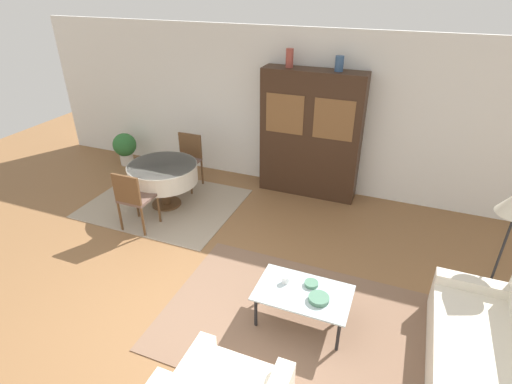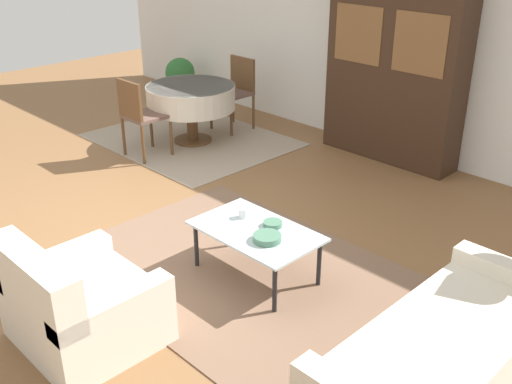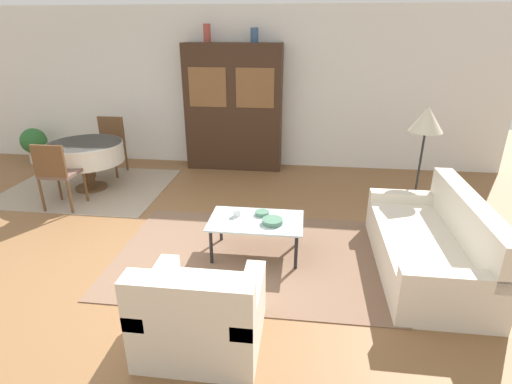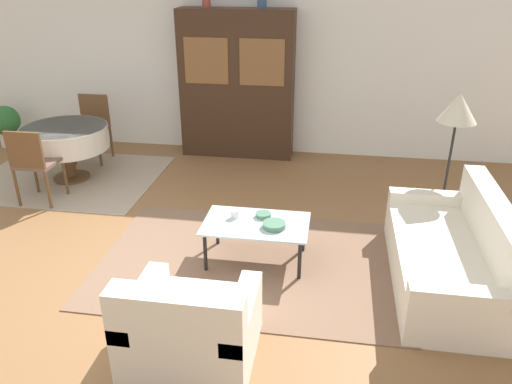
# 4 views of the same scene
# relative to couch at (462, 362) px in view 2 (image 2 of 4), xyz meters

# --- Properties ---
(ground_plane) EXTENTS (14.00, 14.00, 0.00)m
(ground_plane) POSITION_rel_couch_xyz_m (-2.96, -0.32, -0.29)
(ground_plane) COLOR brown
(wall_back) EXTENTS (10.00, 0.06, 2.70)m
(wall_back) POSITION_rel_couch_xyz_m (-2.96, 3.31, 1.06)
(wall_back) COLOR white
(wall_back) RESTS_ON ground_plane
(area_rug) EXTENTS (2.97, 2.01, 0.01)m
(area_rug) POSITION_rel_couch_xyz_m (-1.86, 0.05, -0.28)
(area_rug) COLOR brown
(area_rug) RESTS_ON ground_plane
(dining_rug) EXTENTS (2.41, 1.93, 0.01)m
(dining_rug) POSITION_rel_couch_xyz_m (-4.69, 1.75, -0.28)
(dining_rug) COLOR gray
(dining_rug) RESTS_ON ground_plane
(couch) EXTENTS (0.91, 1.87, 0.82)m
(couch) POSITION_rel_couch_xyz_m (0.00, 0.00, 0.00)
(couch) COLOR silver
(couch) RESTS_ON ground_plane
(armchair) EXTENTS (0.92, 0.83, 0.79)m
(armchair) POSITION_rel_couch_xyz_m (-2.08, -1.33, 0.00)
(armchair) COLOR silver
(armchair) RESTS_ON ground_plane
(coffee_table) EXTENTS (1.01, 0.62, 0.41)m
(coffee_table) POSITION_rel_couch_xyz_m (-1.82, 0.10, 0.10)
(coffee_table) COLOR black
(coffee_table) RESTS_ON area_rug
(display_cabinet) EXTENTS (1.65, 0.41, 2.12)m
(display_cabinet) POSITION_rel_couch_xyz_m (-2.58, 3.06, 0.78)
(display_cabinet) COLOR #382316
(display_cabinet) RESTS_ON ground_plane
(dining_table) EXTENTS (1.11, 1.11, 0.73)m
(dining_table) POSITION_rel_couch_xyz_m (-4.63, 1.73, 0.30)
(dining_table) COLOR brown
(dining_table) RESTS_ON dining_rug
(dining_chair_near) EXTENTS (0.44, 0.44, 0.94)m
(dining_chair_near) POSITION_rel_couch_xyz_m (-4.63, 0.96, 0.27)
(dining_chair_near) COLOR brown
(dining_chair_near) RESTS_ON dining_rug
(dining_chair_far) EXTENTS (0.44, 0.44, 0.94)m
(dining_chair_far) POSITION_rel_couch_xyz_m (-4.63, 2.50, 0.27)
(dining_chair_far) COLOR brown
(dining_chair_far) RESTS_ON dining_rug
(cup) EXTENTS (0.08, 0.08, 0.08)m
(cup) POSITION_rel_couch_xyz_m (-2.04, 0.17, 0.18)
(cup) COLOR white
(cup) RESTS_ON coffee_table
(bowl) EXTENTS (0.22, 0.22, 0.05)m
(bowl) POSITION_rel_couch_xyz_m (-1.64, 0.03, 0.16)
(bowl) COLOR #4C7A60
(bowl) RESTS_ON coffee_table
(bowl_small) EXTENTS (0.15, 0.15, 0.04)m
(bowl_small) POSITION_rel_couch_xyz_m (-1.77, 0.23, 0.16)
(bowl_small) COLOR #4C7A60
(bowl_small) RESTS_ON coffee_table
(potted_plant) EXTENTS (0.46, 0.46, 0.65)m
(potted_plant) POSITION_rel_couch_xyz_m (-6.28, 2.84, 0.09)
(potted_plant) COLOR beige
(potted_plant) RESTS_ON ground_plane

